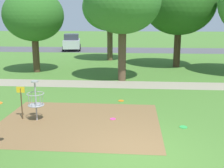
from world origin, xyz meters
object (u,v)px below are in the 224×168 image
(tree_mid_right, at_px, (123,1))
(tree_near_right, at_px, (110,7))
(frisbee_far_left, at_px, (183,127))
(frisbee_mid_grass, at_px, (113,119))
(disc_golf_basket, at_px, (34,99))
(tree_near_left, at_px, (179,4))
(frisbee_far_right, at_px, (121,101))
(parked_car_leftmost, at_px, (72,42))
(tree_mid_center, at_px, (34,16))

(tree_mid_right, bearing_deg, tree_near_right, 99.85)
(frisbee_far_left, bearing_deg, frisbee_mid_grass, 166.30)
(disc_golf_basket, height_order, tree_near_right, tree_near_right)
(tree_near_left, height_order, tree_near_right, tree_near_left)
(tree_near_left, distance_m, tree_near_right, 6.04)
(frisbee_far_left, xyz_separation_m, frisbee_far_right, (-2.15, 2.83, 0.00))
(frisbee_far_right, bearing_deg, frisbee_mid_grass, -94.45)
(disc_golf_basket, distance_m, parked_car_leftmost, 22.91)
(frisbee_far_right, bearing_deg, tree_mid_right, 92.21)
(frisbee_mid_grass, relative_size, tree_mid_right, 0.03)
(frisbee_far_left, xyz_separation_m, tree_mid_center, (-8.07, 9.20, 3.63))
(tree_mid_center, bearing_deg, tree_mid_right, -20.74)
(parked_car_leftmost, bearing_deg, frisbee_mid_grass, -73.87)
(disc_golf_basket, bearing_deg, frisbee_far_right, 42.29)
(frisbee_far_right, distance_m, tree_near_left, 10.81)
(tree_near_left, bearing_deg, frisbee_mid_grass, -108.32)
(frisbee_far_right, distance_m, parked_car_leftmost, 21.10)
(tree_near_right, bearing_deg, frisbee_far_right, -82.72)
(frisbee_far_left, distance_m, frisbee_far_right, 3.56)
(tree_mid_center, height_order, parked_car_leftmost, tree_mid_center)
(parked_car_leftmost, bearing_deg, frisbee_far_right, -71.70)
(frisbee_mid_grass, relative_size, tree_mid_center, 0.04)
(tree_mid_center, xyz_separation_m, tree_mid_right, (5.76, -2.18, 0.72))
(disc_golf_basket, bearing_deg, tree_near_right, 85.15)
(disc_golf_basket, relative_size, frisbee_far_right, 5.77)
(frisbee_mid_grass, height_order, frisbee_far_right, same)
(frisbee_far_left, relative_size, tree_mid_center, 0.05)
(frisbee_far_right, bearing_deg, tree_near_left, 68.52)
(tree_near_right, distance_m, parked_car_leftmost, 9.86)
(frisbee_far_right, xyz_separation_m, tree_mid_center, (-5.92, 6.37, 3.63))
(frisbee_mid_grass, relative_size, tree_near_left, 0.03)
(frisbee_far_left, height_order, tree_near_right, tree_near_right)
(frisbee_far_left, xyz_separation_m, parked_car_leftmost, (-8.77, 22.85, 0.91))
(frisbee_mid_grass, relative_size, tree_near_right, 0.03)
(frisbee_far_right, relative_size, tree_mid_center, 0.05)
(tree_near_left, xyz_separation_m, tree_near_right, (-5.18, 3.10, -0.06))
(tree_near_left, distance_m, tree_mid_right, 6.26)
(frisbee_far_left, bearing_deg, frisbee_far_right, 127.21)
(frisbee_mid_grass, height_order, tree_mid_right, tree_mid_right)
(tree_near_right, bearing_deg, tree_mid_center, -126.34)
(frisbee_far_right, bearing_deg, frisbee_far_left, -52.79)
(tree_near_right, xyz_separation_m, tree_mid_right, (1.41, -8.10, -0.03))
(disc_golf_basket, xyz_separation_m, tree_near_left, (6.44, 11.75, 3.68))
(frisbee_mid_grass, distance_m, frisbee_far_right, 2.27)
(tree_mid_center, bearing_deg, parked_car_leftmost, 92.93)
(tree_near_left, relative_size, tree_near_right, 1.04)
(tree_near_left, bearing_deg, tree_mid_center, -163.56)
(frisbee_far_right, relative_size, parked_car_leftmost, 0.05)
(frisbee_far_left, relative_size, tree_near_right, 0.04)
(frisbee_far_left, distance_m, tree_mid_right, 8.57)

